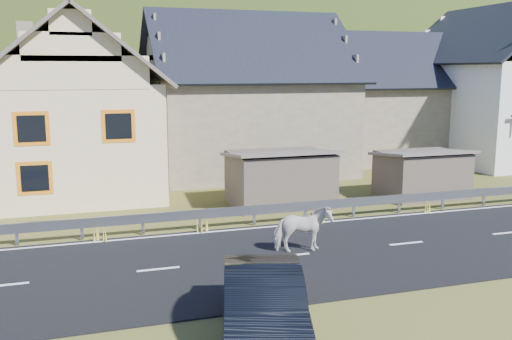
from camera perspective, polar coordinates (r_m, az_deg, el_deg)
name	(u,v)px	position (r m, az deg, el deg)	size (l,w,h in m)	color
ground	(406,245)	(19.23, 14.77, -7.23)	(160.00, 160.00, 0.00)	#3A4116
road	(406,244)	(19.23, 14.78, -7.17)	(60.00, 7.00, 0.04)	black
lane_markings	(406,243)	(19.22, 14.78, -7.10)	(60.00, 6.60, 0.01)	silver
guardrail	(354,203)	(22.16, 9.77, -3.24)	(28.10, 0.09, 0.75)	#93969B
shed_left	(280,179)	(23.79, 2.40, -0.87)	(4.30, 3.30, 2.40)	brown
shed_right	(421,175)	(26.29, 16.22, -0.44)	(3.80, 2.90, 2.20)	brown
house_cream	(74,97)	(27.47, -17.71, 6.98)	(7.80, 9.80, 8.30)	beige
house_stone_a	(245,87)	(31.76, -1.13, 8.29)	(10.80, 9.80, 8.90)	gray
house_stone_b	(386,91)	(37.62, 12.88, 7.71)	(9.80, 8.80, 8.10)	gray
house_white	(498,78)	(38.63, 23.01, 8.46)	(8.80, 10.80, 9.70)	silver
mountain	(124,146)	(197.68, -13.10, 2.34)	(440.00, 280.00, 260.00)	#203411
horse	(303,229)	(17.63, 4.69, -5.88)	(1.73, 0.79, 1.46)	silver
car	(264,305)	(12.15, 0.77, -13.37)	(1.64, 4.69, 1.55)	black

